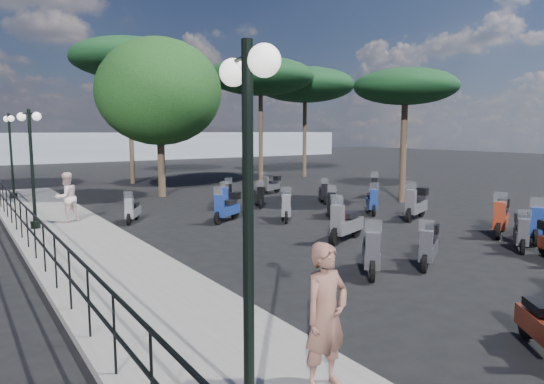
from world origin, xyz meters
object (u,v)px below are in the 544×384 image
lamp_post_1 (32,161)px  scooter_23 (534,226)px  lamp_post_0 (248,225)px  scooter_7 (227,208)px  pine_2 (128,59)px  scooter_4 (429,248)px  scooter_24 (416,205)px  pine_0 (261,77)px  scooter_12 (286,207)px  scooter_20 (271,185)px  scooter_11 (346,225)px  scooter_25 (374,188)px  scooter_14 (225,199)px  pine_3 (405,87)px  scooter_6 (346,224)px  scooter_22 (501,218)px  scooter_26 (323,194)px  scooter_8 (227,194)px  woman (326,316)px  scooter_5 (371,254)px  broadleaf_tree (159,92)px  scooter_18 (333,205)px  pine_1 (305,85)px  scooter_13 (259,198)px  scooter_19 (372,203)px  pedestrian_far (67,197)px  scooter_2 (133,211)px

lamp_post_1 → scooter_23: size_ratio=2.44×
lamp_post_0 → scooter_7: 12.95m
pine_2 → scooter_4: bearing=-89.7°
scooter_24 → pine_0: 15.93m
scooter_12 → scooter_20: scooter_12 is taller
scooter_11 → scooter_25: bearing=-70.9°
scooter_14 → pine_3: pine_3 is taller
lamp_post_0 → scooter_6: (7.43, 6.77, -1.90)m
scooter_22 → scooter_26: 8.33m
scooter_8 → woman: bearing=87.7°
scooter_5 → scooter_7: bearing=-50.2°
scooter_24 → pine_3: bearing=-63.3°
lamp_post_0 → scooter_25: 19.92m
lamp_post_0 → scooter_7: size_ratio=2.64×
lamp_post_0 → broadleaf_tree: broadleaf_tree is taller
scooter_4 → scooter_24: scooter_24 is taller
woman → scooter_18: 12.69m
pine_1 → pine_0: bearing=-166.4°
scooter_13 → scooter_25: size_ratio=1.08×
lamp_post_0 → scooter_12: (7.75, 10.36, -1.90)m
scooter_19 → pine_1: bearing=-79.2°
scooter_22 → pine_0: 18.96m
pedestrian_far → scooter_22: bearing=118.2°
scooter_18 → broadleaf_tree: (-3.30, 9.12, 4.67)m
scooter_2 → scooter_6: scooter_6 is taller
scooter_6 → scooter_19: 4.90m
lamp_post_1 → scooter_26: size_ratio=2.90×
broadleaf_tree → pine_1: 13.03m
scooter_23 → pine_2: size_ratio=0.18×
scooter_24 → scooter_26: 5.06m
scooter_14 → scooter_4: bearing=120.6°
scooter_7 → scooter_26: 5.99m
scooter_20 → scooter_23: (0.45, -13.33, 0.04)m
lamp_post_0 → lamp_post_1: size_ratio=1.04×
scooter_12 → scooter_18: 1.99m
scooter_22 → scooter_23: (-0.05, -1.07, -0.06)m
scooter_6 → scooter_20: (4.02, 10.12, -0.05)m
scooter_23 → broadleaf_tree: (-5.49, 15.58, 4.63)m
pine_0 → scooter_2: bearing=-140.4°
pine_3 → scooter_20: bearing=120.8°
lamp_post_1 → woman: lamp_post_1 is taller
scooter_14 → scooter_12: bearing=129.0°
scooter_4 → scooter_18: size_ratio=1.10×
scooter_6 → scooter_23: bearing=-146.4°
scooter_22 → pine_3: bearing=-50.3°
scooter_18 → pine_0: 14.61m
scooter_11 → scooter_18: size_ratio=1.39×
scooter_8 → pine_1: (10.66, 8.26, 5.97)m
lamp_post_1 → scooter_6: 10.04m
scooter_18 → scooter_23: size_ratio=0.82×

